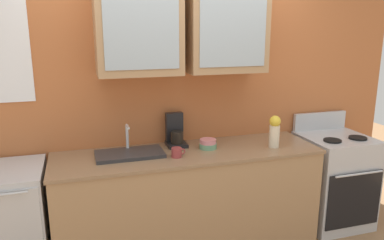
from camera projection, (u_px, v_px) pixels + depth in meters
name	position (u px, v px, depth m)	size (l,w,h in m)	color
back_wall_unit	(178.00, 78.00, 3.36)	(4.46, 0.46, 2.63)	#B76638
counter	(189.00, 200.00, 3.31)	(2.28, 0.66, 0.90)	#A87F56
stove_range	(333.00, 179.00, 3.74)	(0.63, 0.66, 1.08)	silver
sink_faucet	(130.00, 153.00, 3.10)	(0.55, 0.30, 0.24)	#2D2D30
bowl_stack	(208.00, 144.00, 3.28)	(0.15, 0.15, 0.08)	#669972
vase	(275.00, 131.00, 3.30)	(0.10, 0.10, 0.28)	beige
cup_near_sink	(177.00, 152.00, 3.06)	(0.12, 0.08, 0.08)	#993838
dishwasher	(5.00, 225.00, 2.89)	(0.63, 0.64, 0.90)	silver
coffee_maker	(175.00, 133.00, 3.36)	(0.17, 0.20, 0.29)	black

